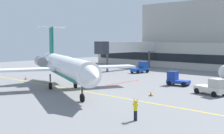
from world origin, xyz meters
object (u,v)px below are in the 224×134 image
object	(u,v)px
baggage_tug	(141,68)
marshaller	(136,110)
regional_jet	(64,66)
pushback_tractor	(213,87)
belt_loader	(176,79)

from	to	relation	value
baggage_tug	marshaller	bearing A→B (deg)	-52.96
regional_jet	pushback_tractor	world-z (taller)	regional_jet
belt_loader	marshaller	size ratio (longest dim) A/B	1.85
regional_jet	baggage_tug	bearing A→B (deg)	101.96
regional_jet	marshaller	world-z (taller)	regional_jet
regional_jet	baggage_tug	distance (m)	24.88
baggage_tug	belt_loader	world-z (taller)	baggage_tug
pushback_tractor	belt_loader	bearing A→B (deg)	152.79
baggage_tug	belt_loader	bearing A→B (deg)	-35.06
belt_loader	marshaller	bearing A→B (deg)	-67.48
regional_jet	pushback_tractor	size ratio (longest dim) A/B	6.12
marshaller	baggage_tug	bearing A→B (deg)	127.04
baggage_tug	regional_jet	bearing A→B (deg)	-78.04
pushback_tractor	belt_loader	xyz separation A→B (m)	(-7.75, 3.99, -0.01)
baggage_tug	pushback_tractor	xyz separation A→B (m)	(22.32, -14.21, -0.07)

